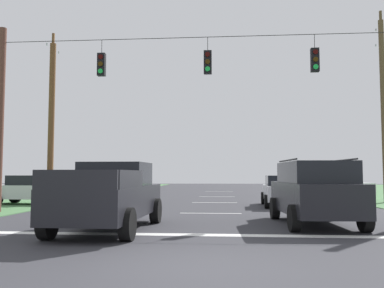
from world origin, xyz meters
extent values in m
plane|color=#333338|center=(0.00, 0.00, 0.00)|extent=(120.00, 120.00, 0.00)
cube|color=white|center=(0.00, 3.86, 0.00)|extent=(14.74, 0.45, 0.01)
cube|color=white|center=(0.00, 9.86, 0.00)|extent=(2.50, 0.15, 0.01)
cube|color=white|center=(0.00, 16.14, 0.00)|extent=(2.50, 0.15, 0.01)
cube|color=white|center=(0.00, 22.09, 0.00)|extent=(2.50, 0.15, 0.01)
cube|color=white|center=(0.00, 30.74, 0.00)|extent=(2.50, 0.15, 0.01)
cylinder|color=brown|center=(-8.83, 9.46, 3.91)|extent=(0.30, 0.30, 7.82)
cylinder|color=black|center=(-0.05, 9.46, 7.20)|extent=(17.57, 0.02, 0.02)
cylinder|color=black|center=(-4.51, 9.46, 6.91)|extent=(0.02, 0.02, 0.58)
cube|color=black|center=(-4.51, 9.46, 6.14)|extent=(0.32, 0.24, 0.95)
cylinder|color=#310503|center=(-4.51, 9.32, 6.44)|extent=(0.20, 0.04, 0.20)
cylinder|color=#352203|center=(-4.51, 9.32, 6.14)|extent=(0.20, 0.04, 0.20)
cylinder|color=green|center=(-4.51, 9.32, 5.84)|extent=(0.20, 0.04, 0.20)
cylinder|color=black|center=(-0.08, 9.46, 6.91)|extent=(0.02, 0.02, 0.58)
cube|color=black|center=(-0.08, 9.46, 6.14)|extent=(0.32, 0.24, 0.95)
cylinder|color=#310503|center=(-0.08, 9.32, 6.44)|extent=(0.20, 0.04, 0.20)
cylinder|color=#352203|center=(-0.08, 9.32, 6.14)|extent=(0.20, 0.04, 0.20)
cylinder|color=green|center=(-0.08, 9.32, 5.84)|extent=(0.20, 0.04, 0.20)
cylinder|color=black|center=(4.20, 9.46, 6.91)|extent=(0.02, 0.02, 0.58)
cube|color=black|center=(4.20, 9.46, 6.14)|extent=(0.32, 0.24, 0.95)
cylinder|color=#310503|center=(4.20, 9.32, 6.44)|extent=(0.20, 0.04, 0.20)
cylinder|color=#352203|center=(4.20, 9.32, 6.14)|extent=(0.20, 0.04, 0.20)
cylinder|color=green|center=(4.20, 9.32, 5.84)|extent=(0.20, 0.04, 0.20)
cube|color=black|center=(-2.71, 4.57, 0.82)|extent=(2.09, 5.43, 0.85)
cube|color=black|center=(-2.70, 5.22, 1.60)|extent=(1.88, 1.93, 0.70)
cube|color=black|center=(-3.67, 3.24, 1.48)|extent=(0.14, 2.38, 0.45)
cube|color=black|center=(-1.79, 3.21, 1.48)|extent=(0.14, 2.38, 0.45)
cube|color=black|center=(-2.75, 1.92, 1.48)|extent=(1.96, 0.13, 0.45)
cylinder|color=black|center=(-3.68, 6.43, 0.40)|extent=(0.29, 0.80, 0.80)
cylinder|color=black|center=(-1.68, 6.39, 0.40)|extent=(0.29, 0.80, 0.80)
cylinder|color=black|center=(-3.74, 2.75, 0.40)|extent=(0.29, 0.80, 0.80)
cylinder|color=black|center=(-1.74, 2.72, 0.40)|extent=(0.29, 0.80, 0.80)
cube|color=black|center=(3.40, 6.31, 0.85)|extent=(2.17, 4.88, 0.95)
cube|color=black|center=(3.41, 6.16, 1.66)|extent=(1.94, 3.28, 0.65)
cylinder|color=black|center=(2.56, 6.12, 2.03)|extent=(0.17, 2.72, 0.05)
cylinder|color=black|center=(4.26, 6.20, 2.03)|extent=(0.17, 2.72, 0.05)
cylinder|color=black|center=(2.36, 7.89, 0.38)|extent=(0.29, 0.77, 0.76)
cylinder|color=black|center=(4.30, 7.98, 0.38)|extent=(0.29, 0.77, 0.76)
cylinder|color=black|center=(2.50, 4.63, 0.38)|extent=(0.29, 0.77, 0.76)
cylinder|color=black|center=(4.45, 4.72, 0.38)|extent=(0.29, 0.77, 0.76)
cube|color=silver|center=(3.46, 13.76, 0.67)|extent=(1.93, 4.35, 0.70)
cube|color=black|center=(3.46, 13.76, 1.27)|extent=(1.69, 2.15, 0.50)
cylinder|color=black|center=(4.32, 12.31, 0.32)|extent=(0.24, 0.65, 0.64)
cylinder|color=black|center=(2.52, 12.37, 0.32)|extent=(0.24, 0.65, 0.64)
cylinder|color=black|center=(4.41, 15.15, 0.32)|extent=(0.24, 0.65, 0.64)
cylinder|color=black|center=(2.61, 15.20, 0.32)|extent=(0.24, 0.65, 0.64)
cube|color=silver|center=(-9.47, 13.87, 0.67)|extent=(4.34, 1.91, 0.70)
cube|color=black|center=(-9.47, 13.87, 1.27)|extent=(2.14, 1.67, 0.50)
cylinder|color=black|center=(-10.87, 14.81, 0.32)|extent=(0.65, 0.24, 0.64)
cylinder|color=black|center=(-8.08, 12.94, 0.32)|extent=(0.65, 0.24, 0.64)
cylinder|color=black|center=(-8.03, 14.74, 0.32)|extent=(0.65, 0.24, 0.64)
cube|color=silver|center=(7.75, 20.32, 0.67)|extent=(4.42, 2.11, 0.70)
cube|color=black|center=(7.75, 20.32, 1.27)|extent=(2.21, 1.77, 0.50)
cylinder|color=black|center=(9.10, 21.33, 0.32)|extent=(0.65, 0.27, 0.64)
cylinder|color=black|center=(9.23, 19.53, 0.32)|extent=(0.65, 0.27, 0.64)
cylinder|color=black|center=(6.27, 21.12, 0.32)|extent=(0.65, 0.27, 0.64)
cylinder|color=black|center=(6.40, 19.32, 0.32)|extent=(0.65, 0.27, 0.64)
cylinder|color=brown|center=(9.50, 16.72, 5.17)|extent=(0.29, 0.29, 10.35)
cube|color=brown|center=(9.50, 16.72, 9.95)|extent=(0.12, 0.12, 1.89)
cylinder|color=#B2B7BC|center=(9.50, 17.47, 10.07)|extent=(0.08, 0.08, 0.12)
cube|color=brown|center=(9.50, 16.72, 9.05)|extent=(0.12, 0.12, 2.17)
cylinder|color=#B2B7BC|center=(9.50, 17.59, 9.17)|extent=(0.08, 0.08, 0.12)
cylinder|color=brown|center=(-9.02, 15.03, 4.46)|extent=(0.33, 0.33, 8.92)
cube|color=brown|center=(-9.02, 15.03, 8.52)|extent=(0.12, 0.12, 1.99)
cylinder|color=#B2B7BC|center=(-9.02, 15.82, 8.64)|extent=(0.08, 0.08, 0.12)
cylinder|color=#B2B7BC|center=(-9.02, 14.23, 8.64)|extent=(0.08, 0.08, 0.12)
camera|label=1|loc=(0.61, -7.18, 1.61)|focal=38.86mm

